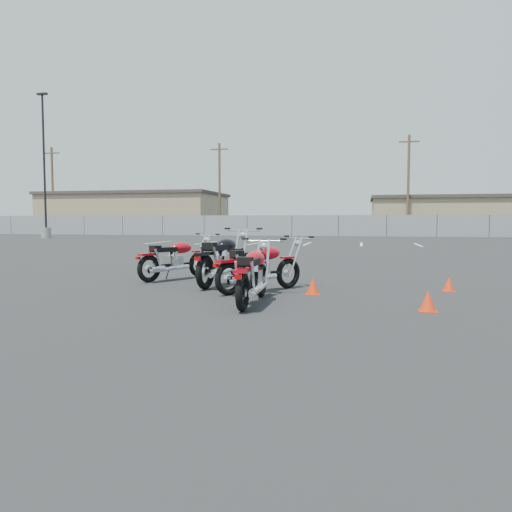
% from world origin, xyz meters
% --- Properties ---
extents(ground, '(120.00, 120.00, 0.00)m').
position_xyz_m(ground, '(0.00, 0.00, 0.00)').
color(ground, black).
rests_on(ground, ground).
extents(motorcycle_front_red, '(1.35, 1.94, 1.00)m').
position_xyz_m(motorcycle_front_red, '(-1.92, 2.06, 0.45)').
color(motorcycle_front_red, black).
rests_on(motorcycle_front_red, ground).
extents(motorcycle_second_black, '(0.89, 2.31, 1.13)m').
position_xyz_m(motorcycle_second_black, '(-0.66, 1.45, 0.52)').
color(motorcycle_second_black, black).
rests_on(motorcycle_second_black, ground).
extents(motorcycle_third_red, '(1.58, 1.83, 1.00)m').
position_xyz_m(motorcycle_third_red, '(0.27, 0.60, 0.46)').
color(motorcycle_third_red, black).
rests_on(motorcycle_third_red, ground).
extents(motorcycle_rear_red, '(0.78, 2.03, 0.99)m').
position_xyz_m(motorcycle_rear_red, '(0.44, -0.71, 0.45)').
color(motorcycle_rear_red, black).
rests_on(motorcycle_rear_red, ground).
extents(training_cone_near, '(0.22, 0.22, 0.27)m').
position_xyz_m(training_cone_near, '(3.63, 1.40, 0.13)').
color(training_cone_near, red).
rests_on(training_cone_near, ground).
extents(training_cone_far, '(0.25, 0.25, 0.30)m').
position_xyz_m(training_cone_far, '(3.00, -0.81, 0.15)').
color(training_cone_far, red).
rests_on(training_cone_far, ground).
extents(training_cone_extra, '(0.24, 0.24, 0.29)m').
position_xyz_m(training_cone_extra, '(1.24, 0.49, 0.14)').
color(training_cone_extra, red).
rests_on(training_cone_extra, ground).
extents(light_pole_west, '(0.80, 0.70, 10.77)m').
position_xyz_m(light_pole_west, '(-21.34, 25.32, 2.84)').
color(light_pole_west, gray).
rests_on(light_pole_west, ground).
extents(chainlink_fence, '(80.06, 0.06, 1.80)m').
position_xyz_m(chainlink_fence, '(-0.00, 35.00, 0.90)').
color(chainlink_fence, slate).
rests_on(chainlink_fence, ground).
extents(tan_building_west, '(18.40, 10.40, 4.30)m').
position_xyz_m(tan_building_west, '(-22.00, 42.00, 2.16)').
color(tan_building_west, '#978261').
rests_on(tan_building_west, ground).
extents(tan_building_east, '(14.40, 9.40, 3.70)m').
position_xyz_m(tan_building_east, '(10.00, 44.00, 1.86)').
color(tan_building_east, '#978261').
rests_on(tan_building_east, ground).
extents(utility_pole_a, '(1.80, 0.24, 9.00)m').
position_xyz_m(utility_pole_a, '(-30.00, 39.00, 4.69)').
color(utility_pole_a, '#4F3725').
rests_on(utility_pole_a, ground).
extents(utility_pole_b, '(1.80, 0.24, 9.00)m').
position_xyz_m(utility_pole_b, '(-12.00, 40.00, 4.69)').
color(utility_pole_b, '#4F3725').
rests_on(utility_pole_b, ground).
extents(utility_pole_c, '(1.80, 0.24, 9.00)m').
position_xyz_m(utility_pole_c, '(6.00, 39.00, 4.69)').
color(utility_pole_c, '#4F3725').
rests_on(utility_pole_c, ground).
extents(parking_line_stripes, '(15.12, 4.00, 0.01)m').
position_xyz_m(parking_line_stripes, '(-2.50, 20.00, 0.00)').
color(parking_line_stripes, silver).
rests_on(parking_line_stripes, ground).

